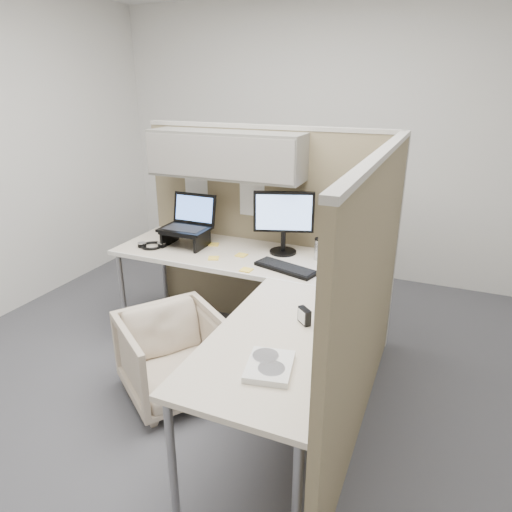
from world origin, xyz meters
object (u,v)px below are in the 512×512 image
at_px(office_chair, 173,352).
at_px(monitor_left, 284,217).
at_px(desk, 252,286).
at_px(keyboard, 286,268).

height_order(office_chair, monitor_left, monitor_left).
bearing_deg(desk, office_chair, -136.51).
bearing_deg(office_chair, keyboard, -4.83).
height_order(monitor_left, keyboard, monitor_left).
bearing_deg(desk, monitor_left, 88.76).
height_order(desk, office_chair, desk).
distance_m(desk, monitor_left, 0.64).
bearing_deg(monitor_left, office_chair, -132.21).
relative_size(monitor_left, keyboard, 1.06).
distance_m(desk, office_chair, 0.66).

